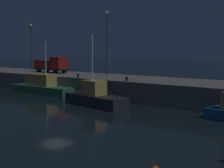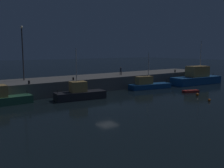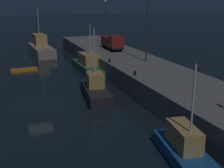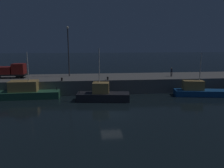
# 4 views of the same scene
# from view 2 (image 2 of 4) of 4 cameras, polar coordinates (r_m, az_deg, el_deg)

# --- Properties ---
(ground_plane) EXTENTS (320.00, 320.00, 0.00)m
(ground_plane) POSITION_cam_2_polar(r_m,az_deg,el_deg) (32.69, -1.11, -5.08)
(ground_plane) COLOR black
(pier_quay) EXTENTS (68.90, 8.12, 2.35)m
(pier_quay) POSITION_cam_2_polar(r_m,az_deg,el_deg) (44.34, -11.37, -0.28)
(pier_quay) COLOR slate
(pier_quay) RESTS_ON ground
(fishing_trawler_red) EXTENTS (8.60, 3.61, 6.80)m
(fishing_trawler_red) POSITION_cam_2_polar(r_m,az_deg,el_deg) (47.59, 8.32, -0.12)
(fishing_trawler_red) COLOR #195193
(fishing_trawler_red) RESTS_ON ground
(fishing_boat_blue) EXTENTS (12.10, 4.73, 9.21)m
(fishing_boat_blue) POSITION_cam_2_polar(r_m,az_deg,el_deg) (56.54, 18.72, 1.36)
(fishing_boat_blue) COLOR #195193
(fishing_boat_blue) RESTS_ON ground
(fishing_boat_white) EXTENTS (7.77, 3.39, 7.50)m
(fishing_boat_white) POSITION_cam_2_polar(r_m,az_deg,el_deg) (37.37, -7.35, -2.13)
(fishing_boat_white) COLOR #232328
(fishing_boat_white) RESTS_ON ground
(rowboat_white_mid) EXTENTS (2.99, 1.86, 0.43)m
(rowboat_white_mid) POSITION_cam_2_polar(r_m,az_deg,el_deg) (45.27, 17.51, -1.59)
(rowboat_white_mid) COLOR #B22823
(rowboat_white_mid) RESTS_ON ground
(mooring_buoy_near) EXTENTS (0.46, 0.46, 0.46)m
(mooring_buoy_near) POSITION_cam_2_polar(r_m,az_deg,el_deg) (42.04, 18.89, -2.30)
(mooring_buoy_near) COLOR orange
(mooring_buoy_near) RESTS_ON ground
(mooring_buoy_mid) EXTENTS (0.38, 0.38, 0.38)m
(mooring_buoy_mid) POSITION_cam_2_polar(r_m,az_deg,el_deg) (38.19, 21.31, -3.45)
(mooring_buoy_mid) COLOR orange
(mooring_buoy_mid) RESTS_ON ground
(lamp_post_east) EXTENTS (0.44, 0.44, 8.74)m
(lamp_post_east) POSITION_cam_2_polar(r_m,az_deg,el_deg) (43.00, -19.74, 7.50)
(lamp_post_east) COLOR #38383D
(lamp_post_east) RESTS_ON pier_quay
(dockworker) EXTENTS (0.35, 0.42, 1.60)m
(dockworker) POSITION_cam_2_polar(r_m,az_deg,el_deg) (49.43, 2.01, 3.11)
(dockworker) COLOR black
(dockworker) RESTS_ON pier_quay
(bollard_west) EXTENTS (0.28, 0.28, 0.48)m
(bollard_west) POSITION_cam_2_polar(r_m,az_deg,el_deg) (41.31, -8.83, 1.17)
(bollard_west) COLOR black
(bollard_west) RESTS_ON pier_quay
(bollard_central) EXTENTS (0.28, 0.28, 0.50)m
(bollard_central) POSITION_cam_2_polar(r_m,az_deg,el_deg) (38.33, -18.41, 0.37)
(bollard_central) COLOR black
(bollard_central) RESTS_ON pier_quay
(bollard_east) EXTENTS (0.28, 0.28, 0.61)m
(bollard_east) POSITION_cam_2_polar(r_m,az_deg,el_deg) (57.22, 14.19, 2.91)
(bollard_east) COLOR black
(bollard_east) RESTS_ON pier_quay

